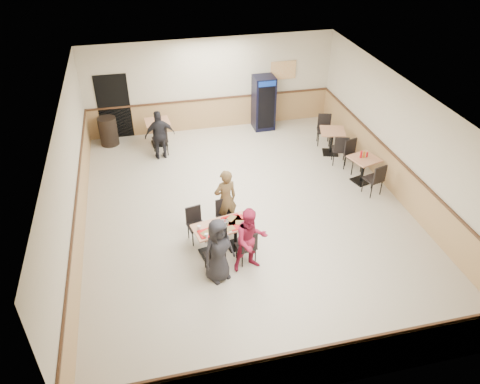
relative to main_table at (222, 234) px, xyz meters
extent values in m
plane|color=beige|center=(0.89, 1.23, -0.46)|extent=(10.00, 10.00, 0.00)
plane|color=silver|center=(0.89, 1.23, 2.54)|extent=(10.00, 10.00, 0.00)
plane|color=beige|center=(0.89, 6.23, 1.04)|extent=(8.00, 0.00, 8.00)
plane|color=beige|center=(0.89, -3.77, 1.04)|extent=(8.00, 0.00, 8.00)
plane|color=beige|center=(-3.11, 1.23, 1.04)|extent=(0.00, 10.00, 10.00)
plane|color=beige|center=(4.89, 1.23, 1.04)|extent=(0.00, 10.00, 10.00)
cube|color=tan|center=(0.89, 6.21, 0.04)|extent=(7.98, 0.03, 1.00)
cube|color=tan|center=(4.87, 1.23, 0.04)|extent=(0.03, 9.98, 1.00)
cube|color=#472B19|center=(0.89, 6.20, 0.57)|extent=(7.98, 0.04, 0.06)
cube|color=black|center=(-2.21, 6.21, 0.59)|extent=(1.00, 0.02, 2.10)
cube|color=orange|center=(3.29, 6.19, 1.34)|extent=(0.85, 0.02, 0.60)
cube|color=black|center=(-0.31, -0.06, -0.44)|extent=(0.49, 0.49, 0.04)
cylinder|color=black|center=(-0.31, -0.06, -0.11)|extent=(0.08, 0.08, 0.62)
cube|color=tan|center=(-0.31, -0.06, 0.21)|extent=(0.75, 0.75, 0.04)
cube|color=black|center=(0.31, 0.06, -0.44)|extent=(0.49, 0.49, 0.04)
cylinder|color=black|center=(0.31, 0.06, -0.11)|extent=(0.08, 0.08, 0.62)
cube|color=tan|center=(0.31, 0.06, 0.21)|extent=(0.75, 0.75, 0.04)
imported|color=black|center=(-0.25, -0.84, 0.28)|extent=(0.85, 0.72, 1.47)
imported|color=maroon|center=(0.47, -0.70, 0.30)|extent=(0.80, 0.66, 1.52)
imported|color=brown|center=(0.25, 0.84, 0.32)|extent=(0.64, 0.49, 1.55)
imported|color=black|center=(-0.96, 4.54, 0.30)|extent=(0.92, 0.46, 1.51)
cube|color=#B80C0C|center=(-0.34, -0.18, 0.24)|extent=(0.46, 0.38, 0.02)
cube|color=#B80C0C|center=(0.25, 0.16, 0.24)|extent=(0.46, 0.38, 0.02)
cube|color=#B80C0C|center=(0.34, -0.07, 0.24)|extent=(0.46, 0.38, 0.02)
cube|color=#B80C0C|center=(0.33, 0.11, 0.24)|extent=(0.46, 0.38, 0.02)
cylinder|color=white|center=(0.13, -0.16, 0.23)|extent=(0.21, 0.21, 0.01)
cube|color=#AE7343|center=(0.13, -0.16, 0.25)|extent=(0.27, 0.22, 0.02)
cylinder|color=white|center=(-0.38, -0.19, 0.23)|extent=(0.21, 0.21, 0.01)
cube|color=#AE7343|center=(-0.38, -0.19, 0.25)|extent=(0.28, 0.26, 0.02)
cylinder|color=white|center=(0.24, 0.19, 0.23)|extent=(0.21, 0.21, 0.01)
cube|color=#AE7343|center=(0.24, 0.19, 0.25)|extent=(0.28, 0.28, 0.02)
cylinder|color=white|center=(0.42, -0.01, 0.23)|extent=(0.21, 0.21, 0.01)
cube|color=#AE7343|center=(0.42, -0.01, 0.25)|extent=(0.27, 0.21, 0.02)
cylinder|color=white|center=(-0.06, -0.18, 0.23)|extent=(0.21, 0.21, 0.01)
cube|color=#AE7343|center=(-0.06, -0.18, 0.25)|extent=(0.25, 0.17, 0.02)
cylinder|color=white|center=(-0.23, 0.00, 0.28)|extent=(0.07, 0.07, 0.09)
cylinder|color=white|center=(-0.22, -0.31, 0.28)|extent=(0.07, 0.07, 0.09)
cylinder|color=white|center=(-0.40, -0.31, 0.28)|extent=(0.07, 0.07, 0.09)
cylinder|color=white|center=(-0.51, -0.01, 0.28)|extent=(0.07, 0.07, 0.09)
cylinder|color=#A4AAB7|center=(0.11, 0.02, 0.29)|extent=(0.07, 0.07, 0.12)
cylinder|color=#A4AAB7|center=(0.04, 0.05, 0.29)|extent=(0.07, 0.07, 0.12)
cylinder|color=#A4AAB7|center=(0.10, -0.04, 0.29)|extent=(0.07, 0.07, 0.12)
ellipsoid|color=white|center=(0.02, -0.01, 0.28)|extent=(0.14, 0.14, 0.10)
cube|color=black|center=(4.31, 1.94, -0.44)|extent=(0.55, 0.55, 0.04)
cylinder|color=black|center=(4.31, 1.94, -0.08)|extent=(0.09, 0.09, 0.68)
cube|color=tan|center=(4.31, 1.94, 0.27)|extent=(0.86, 0.86, 0.04)
cube|color=black|center=(4.09, 3.65, -0.44)|extent=(0.57, 0.57, 0.04)
cylinder|color=black|center=(4.09, 3.65, -0.07)|extent=(0.09, 0.09, 0.69)
cube|color=tan|center=(4.09, 3.65, 0.29)|extent=(0.89, 0.89, 0.04)
cylinder|color=red|center=(4.21, 1.99, 0.39)|extent=(0.06, 0.06, 0.20)
cylinder|color=#B56A18|center=(4.30, 1.99, 0.38)|extent=(0.06, 0.06, 0.17)
cylinder|color=red|center=(4.39, 1.99, 0.36)|extent=(0.05, 0.05, 0.14)
cube|color=black|center=(-0.96, 5.43, -0.44)|extent=(0.50, 0.50, 0.04)
cylinder|color=black|center=(-0.96, 5.43, -0.06)|extent=(0.09, 0.09, 0.71)
cube|color=tan|center=(-0.96, 5.43, 0.31)|extent=(0.78, 0.78, 0.04)
cube|color=black|center=(2.55, 5.83, 0.43)|extent=(0.68, 0.66, 1.78)
cube|color=black|center=(2.55, 5.49, 0.38)|extent=(0.54, 0.03, 1.40)
cube|color=navy|center=(2.55, 5.48, 1.21)|extent=(0.56, 0.03, 0.17)
cylinder|color=black|center=(-2.48, 5.78, -0.01)|extent=(0.57, 0.57, 0.90)
camera|label=1|loc=(-1.44, -7.95, 6.57)|focal=35.00mm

